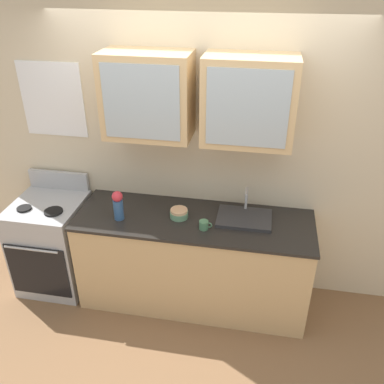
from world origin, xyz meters
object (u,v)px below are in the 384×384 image
(sink_faucet, at_px, (244,217))
(cup_near_sink, at_px, (204,225))
(vase, at_px, (118,205))
(bowl_stack, at_px, (179,213))
(stove_range, at_px, (54,243))

(sink_faucet, distance_m, cup_near_sink, 0.37)
(sink_faucet, distance_m, vase, 1.07)
(vase, relative_size, cup_near_sink, 2.45)
(sink_faucet, height_order, bowl_stack, sink_faucet)
(bowl_stack, bearing_deg, stove_range, -179.75)
(stove_range, bearing_deg, cup_near_sink, -4.98)
(stove_range, relative_size, cup_near_sink, 9.96)
(bowl_stack, distance_m, cup_near_sink, 0.27)
(stove_range, height_order, vase, vase)
(sink_faucet, xyz_separation_m, bowl_stack, (-0.55, -0.07, 0.02))
(stove_range, bearing_deg, bowl_stack, 0.25)
(sink_faucet, bearing_deg, cup_near_sink, -147.72)
(bowl_stack, height_order, vase, vase)
(stove_range, xyz_separation_m, bowl_stack, (1.24, 0.01, 0.48))
(stove_range, relative_size, bowl_stack, 6.89)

